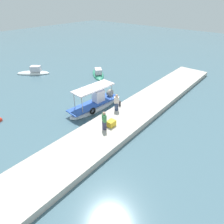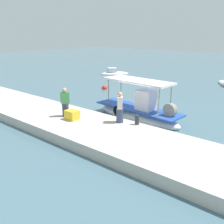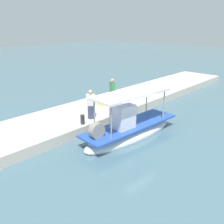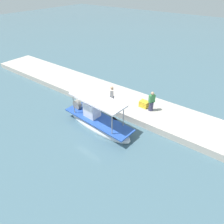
{
  "view_description": "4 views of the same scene",
  "coord_description": "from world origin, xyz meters",
  "px_view_note": "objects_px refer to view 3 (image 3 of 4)",
  "views": [
    {
      "loc": [
        -13.03,
        -13.31,
        10.73
      ],
      "look_at": [
        -0.54,
        -2.75,
        0.76
      ],
      "focal_mm": 31.11,
      "sensor_mm": 36.0,
      "label": 1
    },
    {
      "loc": [
        8.82,
        -13.51,
        5.47
      ],
      "look_at": [
        -0.28,
        -2.65,
        1.06
      ],
      "focal_mm": 41.39,
      "sensor_mm": 36.0,
      "label": 2
    },
    {
      "loc": [
        9.63,
        7.88,
        5.98
      ],
      "look_at": [
        -0.96,
        -2.1,
        0.77
      ],
      "focal_mm": 39.72,
      "sensor_mm": 36.0,
      "label": 3
    },
    {
      "loc": [
        -9.09,
        9.78,
        10.19
      ],
      "look_at": [
        -0.73,
        -1.32,
        0.87
      ],
      "focal_mm": 32.89,
      "sensor_mm": 36.0,
      "label": 4
    }
  ],
  "objects_px": {
    "main_fishing_boat": "(129,129)",
    "fisherman_near_bollard": "(91,106)",
    "fisherman_by_crate": "(112,92)",
    "cargo_crate": "(104,101)",
    "mooring_bollard": "(83,119)"
  },
  "relations": [
    {
      "from": "main_fishing_boat",
      "to": "mooring_bollard",
      "type": "xyz_separation_m",
      "value": [
        1.45,
        -2.27,
        0.37
      ]
    },
    {
      "from": "main_fishing_boat",
      "to": "mooring_bollard",
      "type": "bearing_deg",
      "value": -57.48
    },
    {
      "from": "main_fishing_boat",
      "to": "fisherman_near_bollard",
      "type": "height_order",
      "value": "main_fishing_boat"
    },
    {
      "from": "main_fishing_boat",
      "to": "cargo_crate",
      "type": "height_order",
      "value": "main_fishing_boat"
    },
    {
      "from": "fisherman_by_crate",
      "to": "cargo_crate",
      "type": "distance_m",
      "value": 0.92
    },
    {
      "from": "main_fishing_boat",
      "to": "mooring_bollard",
      "type": "distance_m",
      "value": 2.72
    },
    {
      "from": "main_fishing_boat",
      "to": "fisherman_near_bollard",
      "type": "xyz_separation_m",
      "value": [
        0.49,
        -2.6,
        0.9
      ]
    },
    {
      "from": "fisherman_near_bollard",
      "to": "mooring_bollard",
      "type": "xyz_separation_m",
      "value": [
        0.95,
        0.33,
        -0.53
      ]
    },
    {
      "from": "fisherman_near_bollard",
      "to": "cargo_crate",
      "type": "bearing_deg",
      "value": -150.6
    },
    {
      "from": "main_fishing_boat",
      "to": "cargo_crate",
      "type": "bearing_deg",
      "value": -116.21
    },
    {
      "from": "main_fishing_boat",
      "to": "fisherman_near_bollard",
      "type": "relative_size",
      "value": 3.67
    },
    {
      "from": "fisherman_by_crate",
      "to": "cargo_crate",
      "type": "relative_size",
      "value": 2.37
    },
    {
      "from": "mooring_bollard",
      "to": "fisherman_by_crate",
      "type": "bearing_deg",
      "value": -159.31
    },
    {
      "from": "cargo_crate",
      "to": "main_fishing_boat",
      "type": "bearing_deg",
      "value": 63.79
    },
    {
      "from": "main_fishing_boat",
      "to": "fisherman_by_crate",
      "type": "height_order",
      "value": "main_fishing_boat"
    }
  ]
}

